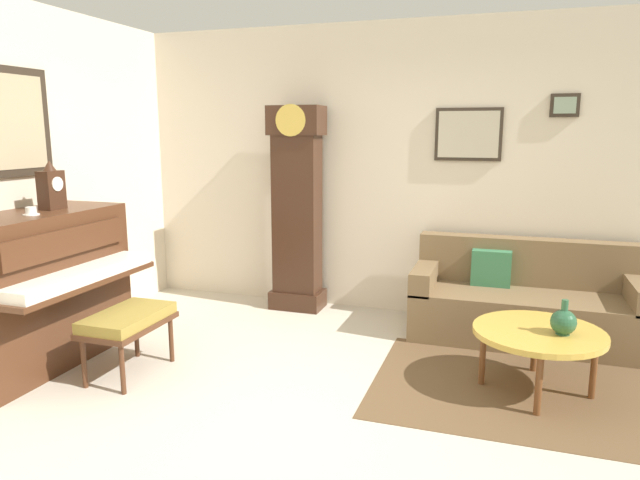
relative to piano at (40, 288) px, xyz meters
The scene contains 11 objects.
ground_plane 2.33m from the piano, ahead, with size 6.40×6.00×0.10m, color beige.
wall_back 3.25m from the piano, 44.76° to the left, with size 5.30×0.13×2.80m.
area_rug 3.67m from the piano, 10.14° to the left, with size 2.10×1.50×0.01m, color brown.
piano is the anchor object (origin of this frame).
piano_bench 0.79m from the piano, ahead, with size 0.42×0.70×0.48m.
grandfather_clock 2.41m from the piano, 54.75° to the left, with size 0.52×0.34×2.03m.
couch 3.97m from the piano, 26.40° to the left, with size 1.90×0.80×0.84m.
coffee_table 3.68m from the piano, 10.39° to the left, with size 0.88×0.88×0.45m.
mantel_clock 0.78m from the piano, 89.48° to the left, with size 0.13×0.18×0.38m.
teacup 0.62m from the piano, 49.20° to the right, with size 0.12×0.12×0.06m.
green_jug 3.81m from the piano, ahead, with size 0.17×0.17×0.24m.
Camera 1 is at (1.13, -3.16, 1.79)m, focal length 32.17 mm.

